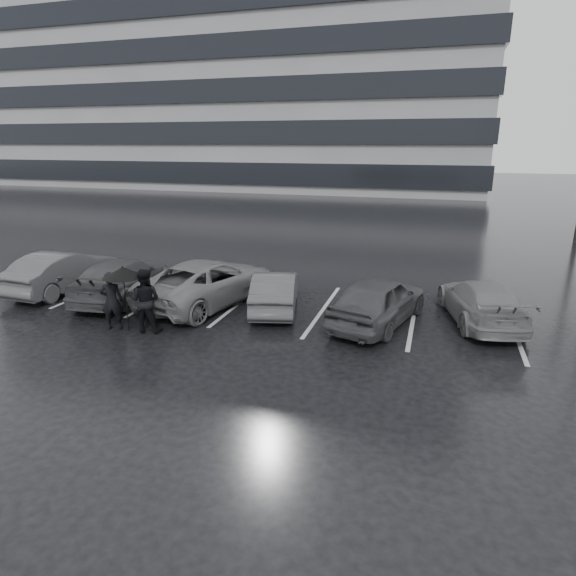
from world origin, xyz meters
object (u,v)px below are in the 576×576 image
(car_west_b, at_px, (209,282))
(car_west_d, at_px, (63,271))
(car_east, at_px, (481,301))
(car_main, at_px, (379,300))
(car_west_c, at_px, (123,278))
(pedestrian_right, at_px, (145,300))
(car_west_a, at_px, (275,290))
(pedestrian_left, at_px, (112,301))

(car_west_b, bearing_deg, car_west_d, 16.79)
(car_east, bearing_deg, car_main, 7.19)
(car_west_c, relative_size, car_east, 1.08)
(car_main, bearing_deg, car_west_d, 15.72)
(car_east, bearing_deg, pedestrian_right, 8.59)
(car_west_d, xyz_separation_m, car_east, (14.03, 1.08, -0.09))
(car_east, bearing_deg, car_west_a, -6.28)
(car_west_a, distance_m, car_west_b, 2.30)
(car_east, height_order, pedestrian_left, pedestrian_left)
(car_west_d, height_order, pedestrian_right, pedestrian_right)
(car_main, xyz_separation_m, car_west_d, (-11.16, -0.01, -0.01))
(car_east, height_order, pedestrian_right, pedestrian_right)
(car_west_a, xyz_separation_m, car_east, (6.16, 0.74, 0.01))
(car_main, relative_size, car_east, 0.98)
(car_west_b, xyz_separation_m, pedestrian_left, (-1.55, -2.94, 0.12))
(car_west_a, bearing_deg, pedestrian_right, 30.69)
(car_west_a, height_order, car_west_d, car_west_d)
(car_west_c, bearing_deg, car_west_a, 178.63)
(car_main, height_order, car_east, car_main)
(car_main, height_order, car_west_c, car_main)
(pedestrian_left, bearing_deg, car_west_c, -84.21)
(pedestrian_right, bearing_deg, car_main, -166.26)
(pedestrian_left, distance_m, pedestrian_right, 1.01)
(car_east, relative_size, pedestrian_right, 2.38)
(car_main, xyz_separation_m, pedestrian_right, (-6.14, -2.53, 0.19))
(car_west_a, bearing_deg, car_main, 160.12)
(car_east, bearing_deg, car_west_d, -8.75)
(car_west_c, relative_size, car_west_d, 1.08)
(car_main, bearing_deg, pedestrian_right, 38.03)
(car_west_a, relative_size, car_west_d, 0.87)
(car_west_c, bearing_deg, car_east, -179.99)
(car_west_c, xyz_separation_m, car_west_d, (-2.55, 0.06, 0.04))
(car_west_a, bearing_deg, car_west_c, -9.96)
(pedestrian_left, bearing_deg, car_main, 176.57)
(car_west_c, height_order, car_east, car_west_c)
(car_main, bearing_deg, pedestrian_left, 36.14)
(car_west_a, height_order, car_west_c, car_west_c)
(car_west_c, distance_m, car_east, 11.54)
(car_west_a, distance_m, car_west_d, 7.89)
(car_main, height_order, car_west_b, car_west_b)
(car_west_b, height_order, car_west_c, car_west_b)
(car_main, relative_size, car_west_c, 0.91)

